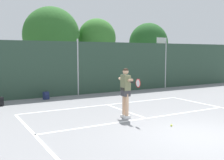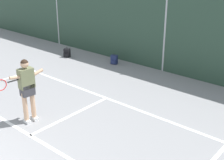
{
  "view_description": "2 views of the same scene",
  "coord_description": "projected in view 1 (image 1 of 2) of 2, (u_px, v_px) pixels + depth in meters",
  "views": [
    {
      "loc": [
        -5.97,
        -5.44,
        2.42
      ],
      "look_at": [
        -0.53,
        4.11,
        1.31
      ],
      "focal_mm": 43.49,
      "sensor_mm": 36.0,
      "label": 1
    },
    {
      "loc": [
        6.14,
        -1.36,
        4.37
      ],
      "look_at": [
        0.62,
        5.07,
        0.94
      ],
      "focal_mm": 49.08,
      "sensor_mm": 36.0,
      "label": 2
    }
  ],
  "objects": [
    {
      "name": "ground_plane",
      "position": [
        198.0,
        136.0,
        7.88
      ],
      "size": [
        120.0,
        120.0,
        0.0
      ],
      "primitive_type": "plane",
      "color": "gray"
    },
    {
      "name": "court_markings",
      "position": [
        182.0,
        131.0,
        8.44
      ],
      "size": [
        8.3,
        11.1,
        0.01
      ],
      "color": "white",
      "rests_on": "ground"
    },
    {
      "name": "chainlink_fence",
      "position": [
        78.0,
        68.0,
        15.51
      ],
      "size": [
        26.09,
        0.09,
        3.2
      ],
      "color": "#284233",
      "rests_on": "ground"
    },
    {
      "name": "basketball_hoop",
      "position": [
        161.0,
        54.0,
        20.51
      ],
      "size": [
        0.9,
        0.67,
        3.55
      ],
      "color": "#284CB2",
      "rests_on": "ground"
    },
    {
      "name": "treeline_backdrop",
      "position": [
        20.0,
        36.0,
        21.8
      ],
      "size": [
        27.39,
        4.58,
        6.6
      ],
      "color": "brown",
      "rests_on": "ground"
    },
    {
      "name": "tennis_player",
      "position": [
        126.0,
        88.0,
        10.0
      ],
      "size": [
        0.29,
        1.44,
        1.85
      ],
      "color": "silver",
      "rests_on": "ground"
    },
    {
      "name": "tennis_ball",
      "position": [
        171.0,
        125.0,
        8.93
      ],
      "size": [
        0.07,
        0.07,
        0.07
      ],
      "primitive_type": "sphere",
      "color": "#CCE033",
      "rests_on": "ground"
    },
    {
      "name": "backpack_black",
      "position": [
        0.0,
        102.0,
        12.33
      ],
      "size": [
        0.32,
        0.3,
        0.46
      ],
      "color": "black",
      "rests_on": "ground"
    },
    {
      "name": "backpack_navy",
      "position": [
        46.0,
        96.0,
        14.05
      ],
      "size": [
        0.32,
        0.31,
        0.46
      ],
      "color": "navy",
      "rests_on": "ground"
    }
  ]
}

